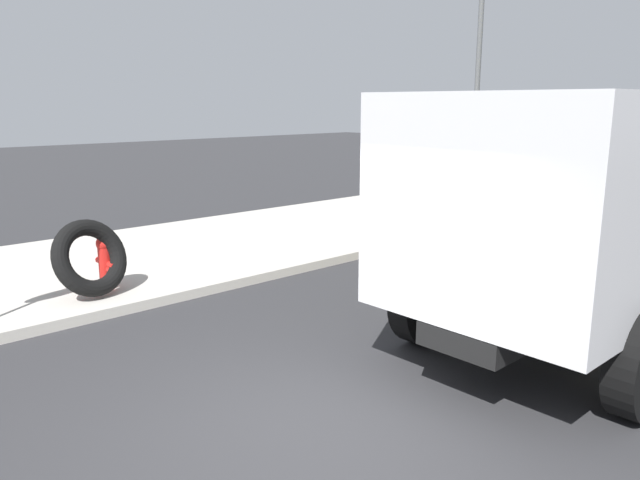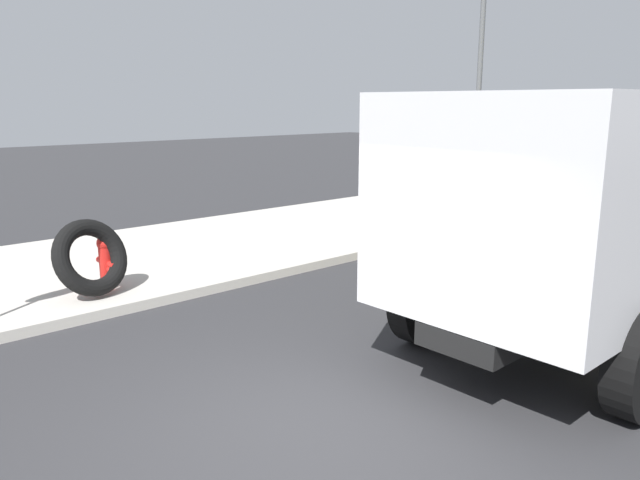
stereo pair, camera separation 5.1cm
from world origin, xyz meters
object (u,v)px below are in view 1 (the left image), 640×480
object	(u,v)px
loose_tire	(90,258)
street_light_pole	(476,112)
fire_hydrant	(106,260)
dump_truck_yellow	(612,207)

from	to	relation	value
loose_tire	street_light_pole	world-z (taller)	street_light_pole
street_light_pole	loose_tire	bearing A→B (deg)	179.14
loose_tire	street_light_pole	bearing A→B (deg)	-0.86
fire_hydrant	dump_truck_yellow	distance (m)	7.09
loose_tire	dump_truck_yellow	size ratio (longest dim) A/B	0.16
loose_tire	street_light_pole	size ratio (longest dim) A/B	0.23
fire_hydrant	street_light_pole	world-z (taller)	street_light_pole
dump_truck_yellow	street_light_pole	xyz separation A→B (m)	(4.59, 5.19, 1.07)
fire_hydrant	loose_tire	xyz separation A→B (m)	(-0.32, -0.23, 0.14)
loose_tire	fire_hydrant	bearing A→B (deg)	35.17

